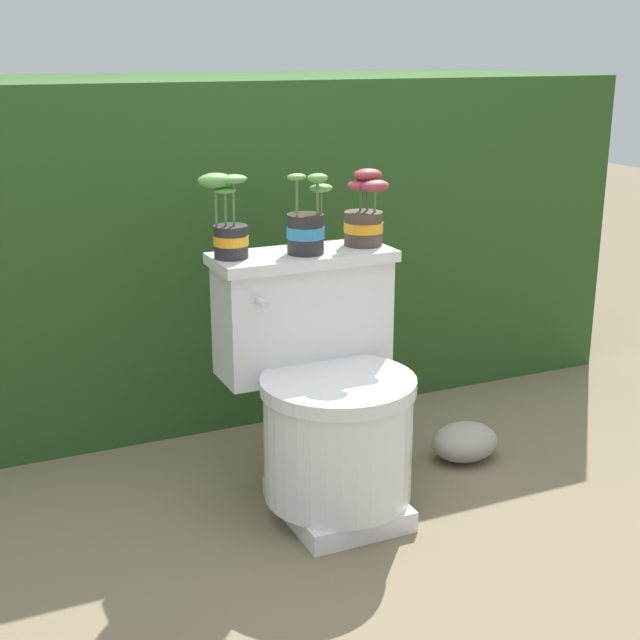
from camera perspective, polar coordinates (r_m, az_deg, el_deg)
The scene contains 7 objects.
ground_plane at distance 2.39m, azimuth -0.59°, elevation -13.13°, with size 12.00×12.00×0.00m, color #75664C.
hedge_backdrop at distance 3.25m, azimuth -9.14°, elevation 5.34°, with size 3.02×0.99×1.10m.
toilet at distance 2.38m, azimuth 0.35°, elevation -4.95°, with size 0.49×0.53×0.67m.
potted_plant_left at distance 2.32m, azimuth -5.89°, elevation 6.11°, with size 0.13×0.09×0.22m.
potted_plant_midleft at distance 2.37m, azimuth -0.88°, elevation 5.96°, with size 0.13×0.10×0.22m.
potted_plant_middle at distance 2.48m, azimuth 2.87°, elevation 6.65°, with size 0.12×0.11×0.21m.
garden_stone at distance 2.75m, azimuth 9.24°, elevation -7.70°, with size 0.21×0.17×0.11m.
Camera 1 is at (-0.83, -1.89, 1.20)m, focal length 50.00 mm.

